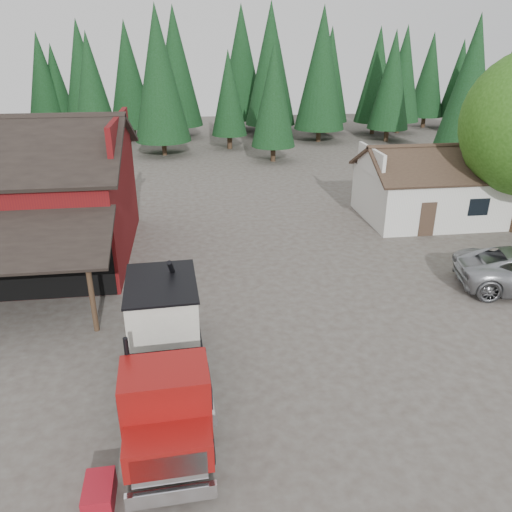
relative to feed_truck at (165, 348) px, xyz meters
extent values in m
plane|color=#463D37|center=(2.73, 2.21, -1.80)|extent=(120.00, 120.00, 0.00)
cube|color=#601010|center=(-8.27, 12.21, 0.70)|extent=(12.00, 10.00, 5.00)
cube|color=black|center=(-8.27, 14.71, 4.20)|extent=(12.80, 5.53, 2.35)
cube|color=#601010|center=(-2.27, 12.21, 4.20)|extent=(0.25, 7.00, 2.00)
cylinder|color=#382619|center=(-2.87, 4.31, -0.40)|extent=(0.20, 0.20, 2.80)
cube|color=silver|center=(15.73, 15.21, -0.30)|extent=(8.00, 6.00, 3.00)
cube|color=#38281E|center=(15.73, 13.71, 1.95)|extent=(8.60, 3.42, 1.80)
cube|color=#38281E|center=(15.73, 16.71, 1.95)|extent=(8.60, 3.42, 1.80)
cube|color=silver|center=(11.73, 15.21, 1.95)|extent=(0.20, 4.20, 1.50)
cube|color=silver|center=(19.73, 15.21, 1.95)|extent=(0.20, 4.20, 1.50)
cube|color=#38281E|center=(14.23, 12.19, -0.80)|extent=(0.90, 0.06, 2.00)
cube|color=black|center=(17.23, 12.19, -0.20)|extent=(1.20, 0.06, 1.00)
sphere|color=#244F12|center=(18.53, 13.01, 3.20)|extent=(4.40, 4.40, 4.40)
cylinder|color=#382619|center=(8.73, 32.21, -1.00)|extent=(0.44, 0.44, 1.60)
cone|color=black|center=(8.73, 32.21, 4.10)|extent=(3.96, 3.96, 9.00)
cylinder|color=#382619|center=(24.73, 28.21, -1.00)|extent=(0.44, 0.44, 1.60)
cone|color=black|center=(24.73, 28.21, 5.10)|extent=(4.84, 4.84, 11.00)
cylinder|color=#382619|center=(-1.27, 36.21, -1.00)|extent=(0.44, 0.44, 1.60)
cone|color=black|center=(-1.27, 36.21, 5.60)|extent=(5.28, 5.28, 12.00)
cylinder|color=black|center=(-0.85, -2.87, -1.29)|extent=(0.37, 1.04, 1.03)
cylinder|color=black|center=(1.10, -2.78, -1.29)|extent=(0.37, 1.04, 1.03)
cylinder|color=black|center=(-1.06, 1.60, -1.29)|extent=(0.37, 1.04, 1.03)
cylinder|color=black|center=(0.89, 1.70, -1.29)|extent=(0.37, 1.04, 1.03)
cylinder|color=black|center=(-1.12, 2.91, -1.29)|extent=(0.37, 1.04, 1.03)
cylinder|color=black|center=(0.83, 3.00, -1.29)|extent=(0.37, 1.04, 1.03)
cube|color=black|center=(-0.01, 0.16, -0.91)|extent=(1.40, 8.06, 0.37)
cube|color=silver|center=(0.19, -4.27, -1.29)|extent=(2.15, 0.27, 0.42)
cube|color=silver|center=(0.19, -4.17, -0.54)|extent=(1.77, 0.18, 0.84)
cube|color=maroon|center=(0.16, -3.61, -0.40)|extent=(2.15, 1.31, 0.79)
cube|color=maroon|center=(0.11, -2.40, 0.11)|extent=(2.31, 1.69, 1.73)
cube|color=black|center=(0.14, -3.15, 0.39)|extent=(1.96, 0.17, 0.84)
cylinder|color=black|center=(-0.86, -1.61, 0.63)|extent=(0.14, 0.14, 1.68)
cube|color=black|center=(0.06, -1.47, 0.07)|extent=(2.29, 0.22, 1.49)
cube|color=black|center=(-0.08, 1.46, -0.66)|extent=(2.63, 5.51, 0.15)
cube|color=beige|center=(-0.08, 1.46, 0.72)|extent=(2.29, 3.17, 1.49)
cone|color=beige|center=(-0.08, 1.46, -0.21)|extent=(2.15, 2.15, 0.65)
cube|color=black|center=(-0.08, 1.46, 1.48)|extent=(2.38, 3.27, 0.07)
cylinder|color=black|center=(0.42, 2.79, 0.63)|extent=(0.60, 2.05, 2.85)
cube|color=maroon|center=(-0.74, 3.67, -0.40)|extent=(0.59, 0.77, 0.42)
cylinder|color=silver|center=(1.15, -1.75, -1.01)|extent=(0.57, 0.96, 0.52)
cube|color=maroon|center=(-1.55, -3.79, -1.50)|extent=(0.73, 1.12, 0.60)
camera|label=1|loc=(1.02, -12.94, 8.57)|focal=35.00mm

